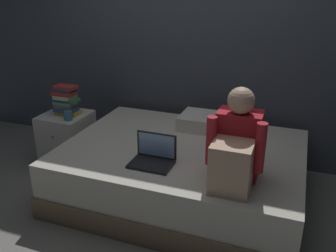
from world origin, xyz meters
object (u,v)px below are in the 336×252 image
pillow (211,122)px  book_stack (66,101)px  mug (68,116)px  bed (182,171)px  nightstand (67,138)px  person_sitting (236,148)px  laptop (153,156)px

pillow → book_stack: (-1.39, -0.26, 0.13)m
book_stack → mug: bearing=-51.0°
book_stack → mug: (0.10, -0.13, -0.10)m
bed → book_stack: (-1.27, 0.19, 0.44)m
nightstand → pillow: pillow is taller
book_stack → bed: bearing=-8.5°
person_sitting → book_stack: size_ratio=2.20×
bed → pillow: size_ratio=3.57×
pillow → book_stack: bearing=-169.4°
person_sitting → mug: size_ratio=7.28×
pillow → mug: mug is taller
laptop → book_stack: bearing=154.5°
pillow → book_stack: book_stack is taller
bed → person_sitting: size_ratio=3.05×
person_sitting → mug: bearing=164.2°
person_sitting → laptop: size_ratio=2.05×
mug → laptop: bearing=-22.0°
nightstand → mug: 0.35m
book_stack → mug: size_ratio=3.30×
bed → mug: mug is taller
bed → mug: 1.22m
laptop → pillow: bearing=73.7°
bed → person_sitting: (0.51, -0.41, 0.49)m
pillow → mug: 1.35m
laptop → book_stack: book_stack is taller
person_sitting → pillow: bearing=114.1°
nightstand → person_sitting: bearing=-18.2°
person_sitting → pillow: size_ratio=1.17×
person_sitting → mug: 1.75m
bed → mug: bearing=176.9°
nightstand → bed: bearing=-8.1°
nightstand → laptop: (1.18, -0.55, 0.26)m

